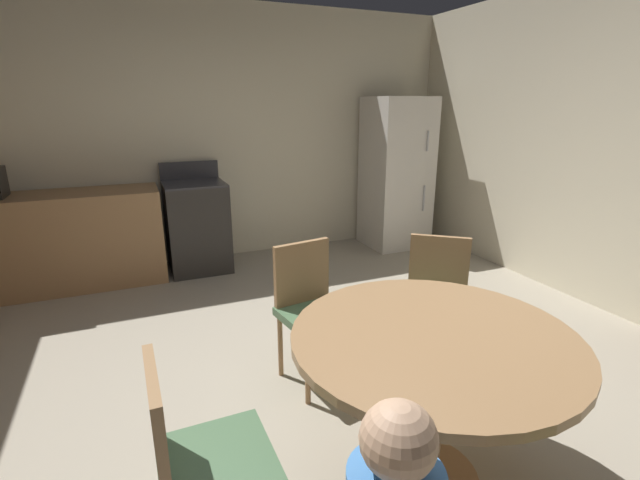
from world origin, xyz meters
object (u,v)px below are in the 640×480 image
object	(u,v)px
oven_range	(197,226)
chair_northeast	(436,296)
chair_north	(311,304)
dining_table	(432,366)
refrigerator	(396,174)
chair_west	(197,456)

from	to	relation	value
oven_range	chair_northeast	xyz separation A→B (m)	(1.14, -2.49, 0.03)
oven_range	chair_north	bearing A→B (deg)	-81.04
dining_table	chair_northeast	distance (m)	1.00
chair_northeast	refrigerator	bearing A→B (deg)	-167.89
dining_table	chair_west	size ratio (longest dim) A/B	1.39
refrigerator	chair_northeast	size ratio (longest dim) A/B	2.02
chair_northeast	dining_table	bearing A→B (deg)	0.00
dining_table	chair_northeast	size ratio (longest dim) A/B	1.39
refrigerator	chair_northeast	distance (m)	2.75
chair_north	chair_northeast	xyz separation A→B (m)	(0.78, -0.20, 0.00)
oven_range	chair_northeast	size ratio (longest dim) A/B	1.26
oven_range	chair_west	xyz separation A→B (m)	(-0.48, -3.29, 0.03)
dining_table	refrigerator	bearing A→B (deg)	60.38
refrigerator	chair_west	size ratio (longest dim) A/B	2.02
dining_table	chair_north	world-z (taller)	chair_north
refrigerator	chair_north	size ratio (longest dim) A/B	2.02
oven_range	refrigerator	world-z (taller)	refrigerator
refrigerator	chair_north	xyz separation A→B (m)	(-1.99, -2.23, -0.38)
dining_table	chair_west	distance (m)	1.00
dining_table	chair_west	bearing A→B (deg)	-179.05
chair_north	oven_range	bearing A→B (deg)	179.62
chair_northeast	chair_north	bearing A→B (deg)	-66.09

